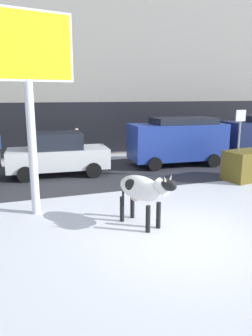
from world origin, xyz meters
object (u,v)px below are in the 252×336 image
Objects in this scene: cow_holstein at (141,189)px; dumpster at (246,165)px; pedestrian_near_billboard at (206,138)px; pedestrian_far_left at (77,145)px; street_sign at (239,139)px; car_blue_van at (178,140)px; car_white_sedan at (58,154)px; billboard at (27,59)px.

cow_holstein is 6.50m from dumpster.
pedestrian_near_billboard is 1.00× the size of pedestrian_far_left.
street_sign is at bearing 29.64° from cow_holstein.
car_blue_van is at bearing -143.03° from pedestrian_near_billboard.
billboard is at bearing -105.71° from car_white_sedan.
billboard reaches higher than car_blue_van.
street_sign reaches higher than cow_holstein.
dumpster is at bearing -25.06° from car_white_sedan.
street_sign reaches higher than car_blue_van.
car_blue_van is at bearing 1.73° from car_white_sedan.
billboard is 5.76m from car_white_sedan.
car_blue_van is (5.79, 0.17, 0.33)m from car_white_sedan.
billboard is at bearing 144.56° from cow_holstein.
car_blue_van reaches higher than pedestrian_far_left.
cow_holstein is 0.67× the size of street_sign.
pedestrian_far_left is (1.28, 2.56, -0.03)m from car_white_sedan.
pedestrian_far_left is (-4.51, 2.39, -0.36)m from car_blue_van.
pedestrian_far_left is at bearing 134.57° from dumpster.
car_white_sedan is at bearing 74.29° from billboard.
cow_holstein is at bearing -124.72° from car_blue_van.
car_blue_van reaches higher than pedestrian_near_billboard.
street_sign is at bearing -25.86° from car_white_sedan.
street_sign is (-2.28, -5.80, 0.79)m from pedestrian_near_billboard.
pedestrian_far_left is at bearing 152.09° from car_blue_van.
cow_holstein is 6.22m from street_sign.
street_sign reaches higher than dumpster.
car_white_sedan reaches higher than pedestrian_near_billboard.
street_sign is (5.40, -5.80, 0.79)m from pedestrian_far_left.
car_white_sedan is 7.47m from street_sign.
cow_holstein is 0.40× the size of car_blue_van.
cow_holstein is at bearing -89.82° from pedestrian_far_left.
street_sign is at bearing 170.54° from dumpster.
car_white_sedan reaches higher than dumpster.
cow_holstein is 0.44× the size of car_white_sedan.
dumpster is (5.75, 3.00, -0.40)m from cow_holstein.
street_sign is (0.89, -3.41, 0.43)m from car_blue_van.
car_white_sedan is 5.81m from car_blue_van.
pedestrian_near_billboard reaches higher than cow_holstein.
pedestrian_far_left is 8.24m from dumpster.
billboard is 1.18× the size of car_blue_van.
pedestrian_far_left reaches higher than cow_holstein.
car_blue_van is at bearing 104.62° from street_sign.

